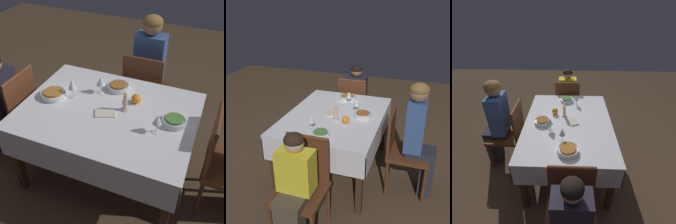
{
  "view_description": "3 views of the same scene",
  "coord_description": "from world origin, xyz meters",
  "views": [
    {
      "loc": [
        0.71,
        -1.64,
        2.12
      ],
      "look_at": [
        0.07,
        -0.1,
        0.81
      ],
      "focal_mm": 45.0,
      "sensor_mm": 36.0,
      "label": 1
    },
    {
      "loc": [
        2.74,
        0.96,
        2.06
      ],
      "look_at": [
        0.01,
        0.04,
        0.78
      ],
      "focal_mm": 45.0,
      "sensor_mm": 36.0,
      "label": 2
    },
    {
      "loc": [
        -1.75,
        -0.02,
        2.0
      ],
      "look_at": [
        0.03,
        0.05,
        0.86
      ],
      "focal_mm": 28.0,
      "sensor_mm": 36.0,
      "label": 3
    }
  ],
  "objects": [
    {
      "name": "bowl_west",
      "position": [
        -0.51,
        -0.01,
        0.77
      ],
      "size": [
        0.22,
        0.22,
        0.06
      ],
      "color": "silver",
      "rests_on": "dining_table"
    },
    {
      "name": "person_adult_denim",
      "position": [
        0.08,
        0.94,
        0.7
      ],
      "size": [
        0.3,
        0.34,
        1.23
      ],
      "rotation": [
        0.0,
        0.0,
        3.14
      ],
      "color": "#282833",
      "rests_on": "ground_plane"
    },
    {
      "name": "chair_west",
      "position": [
        -0.96,
        -0.04,
        0.5
      ],
      "size": [
        0.44,
        0.43,
        0.91
      ],
      "rotation": [
        0.0,
        0.0,
        -1.57
      ],
      "color": "#562D19",
      "rests_on": "ground_plane"
    },
    {
      "name": "napkin_red_folded",
      "position": [
        -0.0,
        -0.06,
        0.75
      ],
      "size": [
        0.19,
        0.16,
        0.01
      ],
      "rotation": [
        0.0,
        0.0,
        0.39
      ],
      "color": "beige",
      "rests_on": "dining_table"
    },
    {
      "name": "wine_glass_west",
      "position": [
        -0.35,
        0.06,
        0.86
      ],
      "size": [
        0.07,
        0.07,
        0.16
      ],
      "color": "white",
      "rests_on": "dining_table"
    },
    {
      "name": "chair_north",
      "position": [
        0.08,
        0.78,
        0.5
      ],
      "size": [
        0.43,
        0.44,
        0.91
      ],
      "rotation": [
        0.0,
        0.0,
        3.14
      ],
      "color": "#562D19",
      "rests_on": "ground_plane"
    },
    {
      "name": "candle_centerpiece",
      "position": [
        0.13,
        0.05,
        0.81
      ],
      "size": [
        0.06,
        0.06,
        0.18
      ],
      "color": "beige",
      "rests_on": "dining_table"
    },
    {
      "name": "ground_plane",
      "position": [
        0.0,
        0.0,
        0.0
      ],
      "size": [
        8.0,
        8.0,
        0.0
      ],
      "primitive_type": "plane",
      "color": "#4C3826"
    },
    {
      "name": "orange_fruit",
      "position": [
        0.18,
        0.18,
        0.78
      ],
      "size": [
        0.08,
        0.08,
        0.08
      ],
      "primitive_type": "sphere",
      "color": "orange",
      "rests_on": "dining_table"
    },
    {
      "name": "bowl_north",
      "position": [
        -0.04,
        0.31,
        0.77
      ],
      "size": [
        0.2,
        0.2,
        0.06
      ],
      "color": "silver",
      "rests_on": "dining_table"
    },
    {
      "name": "dining_table",
      "position": [
        0.0,
        0.0,
        0.65
      ],
      "size": [
        1.41,
        1.06,
        0.74
      ],
      "color": "silver",
      "rests_on": "ground_plane"
    },
    {
      "name": "bowl_east",
      "position": [
        0.53,
        0.03,
        0.77
      ],
      "size": [
        0.19,
        0.19,
        0.06
      ],
      "color": "silver",
      "rests_on": "dining_table"
    },
    {
      "name": "wine_glass_north",
      "position": [
        -0.15,
        0.21,
        0.85
      ],
      "size": [
        0.08,
        0.08,
        0.15
      ],
      "color": "white",
      "rests_on": "dining_table"
    },
    {
      "name": "wine_glass_east",
      "position": [
        0.43,
        -0.11,
        0.85
      ],
      "size": [
        0.07,
        0.07,
        0.15
      ],
      "color": "white",
      "rests_on": "dining_table"
    }
  ]
}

